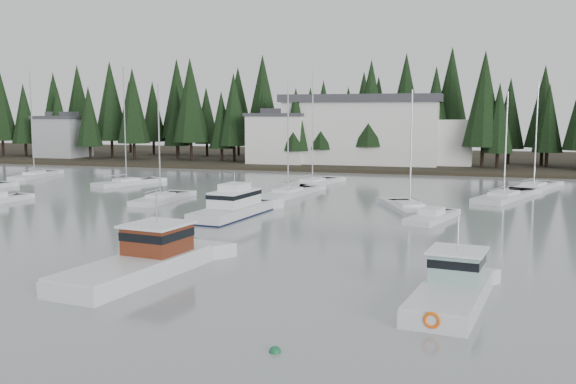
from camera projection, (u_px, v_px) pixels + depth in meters
name	position (u px, v px, depth m)	size (l,w,h in m)	color
ground	(103.00, 347.00, 23.57)	(260.00, 260.00, 0.00)	gray
far_shore_land	(403.00, 160.00, 115.82)	(240.00, 54.00, 1.00)	black
conifer_treeline	(396.00, 165.00, 105.36)	(200.00, 22.00, 20.00)	black
house_west	(279.00, 137.00, 103.23)	(9.54, 7.42, 8.75)	silver
house_far_west	(63.00, 136.00, 117.06)	(8.48, 7.42, 8.25)	#999EA0
harbor_inn	(375.00, 130.00, 102.01)	(29.50, 11.50, 10.90)	silver
lobster_boat_brown	(139.00, 265.00, 33.90)	(6.05, 10.43, 4.98)	silver
cabin_cruiser_center	(233.00, 209.00, 53.13)	(4.13, 10.16, 4.25)	silver
lobster_boat_teal	(452.00, 293.00, 28.87)	(3.78, 8.17, 4.38)	silver
sailboat_0	(127.00, 184.00, 76.71)	(5.36, 8.79, 14.52)	silver
sailboat_3	(410.00, 210.00, 56.32)	(5.74, 8.85, 11.08)	silver
sailboat_4	(534.00, 189.00, 72.10)	(6.13, 9.90, 12.52)	silver
sailboat_6	(312.00, 184.00, 76.50)	(4.92, 10.12, 14.64)	silver
sailboat_7	(35.00, 177.00, 85.50)	(4.24, 9.85, 14.54)	silver
sailboat_9	(288.00, 195.00, 66.61)	(4.28, 10.94, 12.32)	silver
sailboat_10	(161.00, 201.00, 62.33)	(3.01, 8.40, 11.85)	silver
sailboat_11	(504.00, 199.00, 64.02)	(6.49, 11.01, 11.18)	silver
runabout_1	(431.00, 219.00, 51.26)	(4.05, 7.22, 1.42)	silver
mooring_buoy_green	(275.00, 352.00, 23.09)	(0.45, 0.45, 0.45)	#145933
mooring_buoy_dark	(411.00, 304.00, 28.90)	(0.37, 0.37, 0.37)	black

